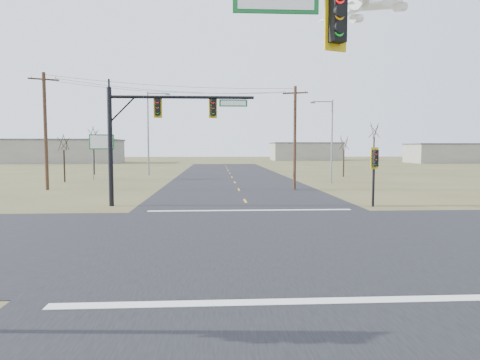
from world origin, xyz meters
name	(u,v)px	position (x,y,z in m)	size (l,w,h in m)	color
ground	(265,237)	(0.00, 0.00, 0.00)	(320.00, 320.00, 0.00)	olive
road_ew	(265,237)	(0.00, 0.00, 0.01)	(160.00, 14.00, 0.02)	black
road_ns	(265,237)	(0.00, 0.00, 0.01)	(14.00, 160.00, 0.02)	black
stop_bar_near	(301,301)	(0.00, -7.50, 0.03)	(12.00, 0.40, 0.01)	silver
stop_bar_far	(250,210)	(0.00, 7.50, 0.03)	(12.00, 0.40, 0.01)	silver
mast_arm_far	(156,121)	(-5.82, 10.13, 5.40)	(9.26, 0.58, 7.50)	black
pedestal_signal_ne	(375,162)	(7.89, 8.72, 2.79)	(0.65, 0.55, 3.76)	black
utility_pole_near	(295,136)	(4.96, 20.09, 4.74)	(2.12, 0.89, 9.09)	#492E1F
utility_pole_far	(45,130)	(-16.87, 21.02, 5.29)	(2.35, 1.09, 10.23)	#492E1F
highway_sign	(102,147)	(-15.30, 33.46, 3.79)	(2.64, 1.12, 5.27)	slate
streetlight_a	(330,137)	(9.92, 26.79, 4.87)	(2.43, 0.33, 8.68)	slate
streetlight_c	(150,129)	(-10.82, 40.82, 6.27)	(3.12, 0.38, 11.16)	slate
bare_tree_a	(64,142)	(-18.37, 29.72, 4.31)	(2.67, 2.67, 5.45)	black
bare_tree_b	(93,134)	(-18.97, 43.17, 5.63)	(3.33, 3.33, 7.04)	black
bare_tree_c	(344,143)	(14.26, 36.15, 4.37)	(2.51, 2.51, 5.57)	black
bare_tree_d	(374,130)	(21.54, 45.16, 6.33)	(2.99, 2.99, 7.86)	black
warehouse_left	(61,152)	(-40.00, 90.00, 2.75)	(28.00, 14.00, 5.50)	gray
warehouse_mid	(305,152)	(25.00, 110.00, 2.50)	(20.00, 12.00, 5.00)	gray
warehouse_right	(447,154)	(55.00, 85.00, 2.25)	(18.00, 10.00, 4.50)	gray
jet_airliner	(378,2)	(30.17, 67.84, 32.46)	(25.59, 25.37, 11.76)	white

